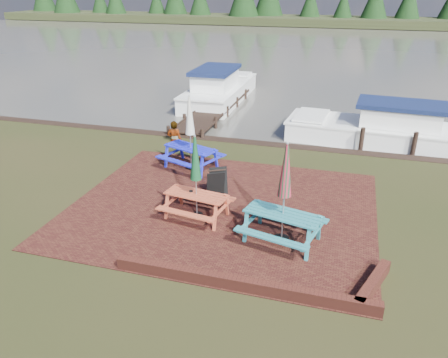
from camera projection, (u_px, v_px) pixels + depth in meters
name	position (u px, v px, depth m)	size (l,w,h in m)	color
ground	(212.00, 223.00, 12.38)	(120.00, 120.00, 0.00)	black
paving	(222.00, 207.00, 13.25)	(9.00, 7.50, 0.02)	#361411
brick_wall	(271.00, 284.00, 9.65)	(6.21, 1.79, 0.30)	#4C1E16
water	(322.00, 49.00, 44.73)	(120.00, 60.00, 0.02)	#49453E
far_treeline	(339.00, 3.00, 68.73)	(120.00, 10.00, 8.10)	black
picnic_table_teal	(283.00, 209.00, 11.15)	(2.33, 2.17, 2.74)	teal
picnic_table_red	(196.00, 190.00, 12.35)	(2.02, 1.85, 2.49)	#BB4D30
picnic_table_blue	(191.00, 144.00, 15.66)	(2.43, 2.30, 2.70)	#1A21C6
chalkboard	(217.00, 183.00, 13.75)	(0.60, 0.78, 0.92)	black
jetty	(214.00, 109.00, 23.08)	(1.76, 9.08, 1.00)	black
boat_jetty	(219.00, 90.00, 25.49)	(2.76, 7.87, 2.27)	white
boat_near	(380.00, 130.00, 18.85)	(7.76, 3.20, 2.05)	white
person	(174.00, 121.00, 18.42)	(0.64, 0.42, 1.75)	gray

